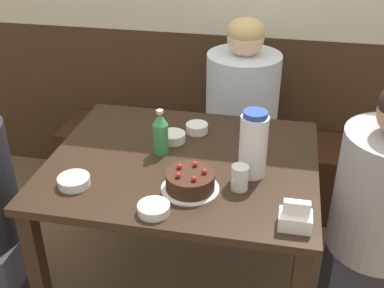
% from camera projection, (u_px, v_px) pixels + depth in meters
% --- Properties ---
extents(bench_seat, '(1.87, 0.38, 0.43)m').
position_uv_depth(bench_seat, '(212.00, 166.00, 2.97)').
color(bench_seat, '#381E11').
rests_on(bench_seat, ground_plane).
extents(dining_table, '(1.10, 0.91, 0.76)m').
position_uv_depth(dining_table, '(183.00, 181.00, 2.05)').
color(dining_table, black).
rests_on(dining_table, ground_plane).
extents(birthday_cake, '(0.22, 0.22, 0.09)m').
position_uv_depth(birthday_cake, '(190.00, 181.00, 1.79)').
color(birthday_cake, white).
rests_on(birthday_cake, dining_table).
extents(water_pitcher, '(0.11, 0.11, 0.27)m').
position_uv_depth(water_pitcher, '(253.00, 144.00, 1.84)').
color(water_pitcher, white).
rests_on(water_pitcher, dining_table).
extents(soju_bottle, '(0.06, 0.06, 0.20)m').
position_uv_depth(soju_bottle, '(161.00, 133.00, 2.00)').
color(soju_bottle, '#388E4C').
rests_on(soju_bottle, dining_table).
extents(napkin_holder, '(0.11, 0.08, 0.11)m').
position_uv_depth(napkin_holder, '(295.00, 218.00, 1.60)').
color(napkin_holder, white).
rests_on(napkin_holder, dining_table).
extents(bowl_soup_white, '(0.11, 0.11, 0.04)m').
position_uv_depth(bowl_soup_white, '(173.00, 137.00, 2.12)').
color(bowl_soup_white, white).
rests_on(bowl_soup_white, dining_table).
extents(bowl_rice_small, '(0.11, 0.11, 0.03)m').
position_uv_depth(bowl_rice_small, '(154.00, 209.00, 1.68)').
color(bowl_rice_small, white).
rests_on(bowl_rice_small, dining_table).
extents(bowl_side_dish, '(0.12, 0.12, 0.04)m').
position_uv_depth(bowl_side_dish, '(74.00, 181.00, 1.82)').
color(bowl_side_dish, white).
rests_on(bowl_side_dish, dining_table).
extents(bowl_sauce_shallow, '(0.10, 0.10, 0.04)m').
position_uv_depth(bowl_sauce_shallow, '(197.00, 128.00, 2.20)').
color(bowl_sauce_shallow, white).
rests_on(bowl_sauce_shallow, dining_table).
extents(glass_water_tall, '(0.07, 0.07, 0.10)m').
position_uv_depth(glass_water_tall, '(240.00, 178.00, 1.79)').
color(glass_water_tall, silver).
rests_on(glass_water_tall, dining_table).
extents(person_teal_shirt, '(0.39, 0.39, 1.18)m').
position_uv_depth(person_teal_shirt, '(241.00, 124.00, 2.66)').
color(person_teal_shirt, '#33333D').
rests_on(person_teal_shirt, ground_plane).
extents(person_grey_tee, '(0.39, 0.39, 1.16)m').
position_uv_depth(person_grey_tee, '(379.00, 219.00, 1.93)').
color(person_grey_tee, '#33333D').
rests_on(person_grey_tee, ground_plane).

